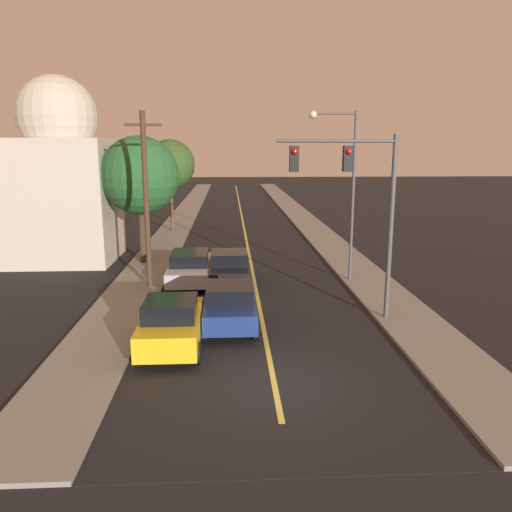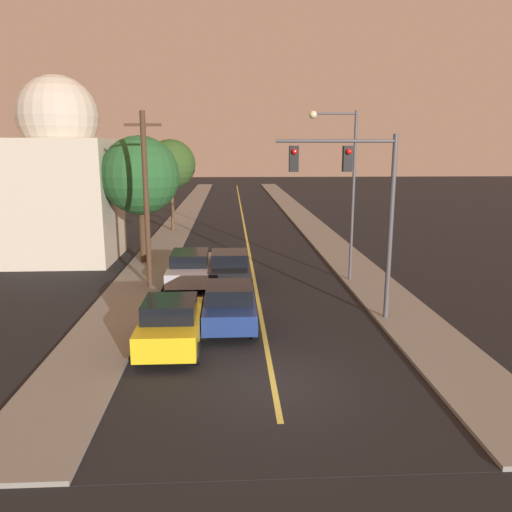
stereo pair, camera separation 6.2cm
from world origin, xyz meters
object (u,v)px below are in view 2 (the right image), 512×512
(car_outer_lane_front, at_px, (171,323))
(car_outer_lane_second, at_px, (190,267))
(streetlamp_right, at_px, (343,174))
(utility_pole_left, at_px, (146,198))
(tree_left_far, at_px, (140,176))
(car_near_lane_front, at_px, (230,305))
(tree_left_near, at_px, (171,164))
(domed_building_left, at_px, (63,177))
(car_near_lane_second, at_px, (230,268))
(traffic_signal_mast, at_px, (357,191))

(car_outer_lane_front, height_order, car_outer_lane_second, car_outer_lane_front)
(streetlamp_right, height_order, utility_pole_left, streetlamp_right)
(tree_left_far, bearing_deg, car_outer_lane_front, -76.60)
(car_near_lane_front, height_order, tree_left_near, tree_left_near)
(tree_left_near, bearing_deg, car_near_lane_front, -78.33)
(tree_left_near, bearing_deg, tree_left_far, -92.10)
(car_outer_lane_front, relative_size, domed_building_left, 0.39)
(car_outer_lane_front, relative_size, tree_left_near, 0.58)
(tree_left_near, bearing_deg, domed_building_left, -117.16)
(car_outer_lane_front, distance_m, domed_building_left, 15.96)
(utility_pole_left, bearing_deg, car_outer_lane_second, 27.04)
(utility_pole_left, bearing_deg, tree_left_near, 92.54)
(car_near_lane_second, bearing_deg, car_outer_lane_front, -103.62)
(traffic_signal_mast, bearing_deg, car_near_lane_front, -174.70)
(streetlamp_right, bearing_deg, car_outer_lane_second, 178.52)
(car_near_lane_second, height_order, streetlamp_right, streetlamp_right)
(tree_left_near, bearing_deg, utility_pole_left, -87.46)
(car_outer_lane_second, bearing_deg, tree_left_far, 124.98)
(car_near_lane_second, distance_m, tree_left_far, 7.73)
(car_outer_lane_front, xyz_separation_m, domed_building_left, (-7.48, 13.55, 3.92))
(car_near_lane_front, bearing_deg, streetlamp_right, 48.28)
(car_outer_lane_front, bearing_deg, utility_pole_left, 104.14)
(car_outer_lane_front, xyz_separation_m, utility_pole_left, (-1.80, 7.15, 3.36))
(car_outer_lane_second, bearing_deg, streetlamp_right, -1.48)
(car_near_lane_second, relative_size, car_outer_lane_second, 0.86)
(traffic_signal_mast, relative_size, streetlamp_right, 0.85)
(traffic_signal_mast, bearing_deg, car_outer_lane_second, 138.37)
(car_near_lane_second, xyz_separation_m, traffic_signal_mast, (4.59, -5.49, 4.10))
(utility_pole_left, distance_m, domed_building_left, 8.57)
(car_outer_lane_front, relative_size, car_outer_lane_second, 0.83)
(car_outer_lane_second, relative_size, domed_building_left, 0.47)
(car_near_lane_second, relative_size, car_outer_lane_front, 1.04)
(tree_left_near, xyz_separation_m, tree_left_far, (-0.40, -10.97, -0.25))
(car_near_lane_front, distance_m, tree_left_near, 22.20)
(domed_building_left, bearing_deg, traffic_signal_mast, -38.83)
(utility_pole_left, xyz_separation_m, tree_left_near, (-0.71, 16.06, 0.95))
(tree_left_near, bearing_deg, streetlamp_right, -57.52)
(utility_pole_left, relative_size, tree_left_near, 1.13)
(car_near_lane_front, bearing_deg, tree_left_near, 101.67)
(car_outer_lane_second, relative_size, tree_left_near, 0.70)
(car_outer_lane_front, bearing_deg, traffic_signal_mast, 19.63)
(car_outer_lane_second, height_order, streetlamp_right, streetlamp_right)
(car_near_lane_front, relative_size, traffic_signal_mast, 0.60)
(utility_pole_left, distance_m, tree_left_far, 5.26)
(car_outer_lane_front, relative_size, utility_pole_left, 0.51)
(traffic_signal_mast, bearing_deg, domed_building_left, 141.17)
(tree_left_far, bearing_deg, tree_left_near, 87.90)
(car_near_lane_front, xyz_separation_m, tree_left_near, (-4.41, 21.33, 4.32))
(tree_left_near, height_order, domed_building_left, domed_building_left)
(car_near_lane_second, distance_m, domed_building_left, 11.68)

